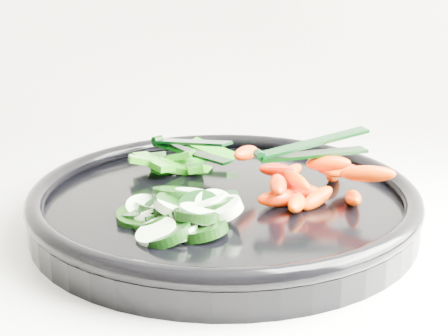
{
  "coord_description": "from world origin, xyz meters",
  "views": [
    {
      "loc": [
        0.67,
        1.09,
        1.17
      ],
      "look_at": [
        0.7,
        1.66,
        0.99
      ],
      "focal_mm": 50.0,
      "sensor_mm": 36.0,
      "label": 1
    }
  ],
  "objects": [
    {
      "name": "veggie_tray",
      "position": [
        0.7,
        1.66,
        0.95
      ],
      "size": [
        0.41,
        0.41,
        0.04
      ],
      "color": "black",
      "rests_on": "counter"
    },
    {
      "name": "cucumber_pile",
      "position": [
        0.66,
        1.6,
        0.96
      ],
      "size": [
        0.13,
        0.13,
        0.04
      ],
      "color": "black",
      "rests_on": "veggie_tray"
    },
    {
      "name": "tong_carrot",
      "position": [
        0.78,
        1.65,
        1.0
      ],
      "size": [
        0.11,
        0.04,
        0.02
      ],
      "color": "black",
      "rests_on": "carrot_pile"
    },
    {
      "name": "carrot_pile",
      "position": [
        0.78,
        1.65,
        0.97
      ],
      "size": [
        0.15,
        0.13,
        0.05
      ],
      "color": "#EA5000",
      "rests_on": "veggie_tray"
    },
    {
      "name": "pepper_pile",
      "position": [
        0.65,
        1.74,
        0.96
      ],
      "size": [
        0.12,
        0.09,
        0.04
      ],
      "color": "#09610A",
      "rests_on": "veggie_tray"
    },
    {
      "name": "tong_pepper",
      "position": [
        0.67,
        1.75,
        0.98
      ],
      "size": [
        0.09,
        0.09,
        0.02
      ],
      "color": "black",
      "rests_on": "pepper_pile"
    }
  ]
}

